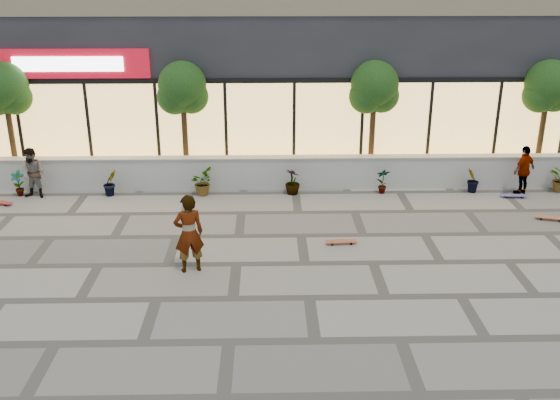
{
  "coord_description": "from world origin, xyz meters",
  "views": [
    {
      "loc": [
        -0.88,
        -11.71,
        6.69
      ],
      "look_at": [
        -0.57,
        2.49,
        1.3
      ],
      "focal_mm": 40.0,
      "sensor_mm": 36.0,
      "label": 1
    }
  ],
  "objects_px": {
    "tree_midwest": "(183,91)",
    "skater_left": "(33,173)",
    "skater_right_near": "(524,170)",
    "skateboard_center": "(341,241)",
    "tree_west": "(5,92)",
    "skateboard_right_near": "(550,218)",
    "skateboard_left": "(0,202)",
    "tree_east": "(548,89)",
    "tree_mideast": "(374,90)",
    "skateboard_right_far": "(514,195)",
    "skater_center": "(189,234)"
  },
  "relations": [
    {
      "from": "tree_midwest",
      "to": "skater_left",
      "type": "height_order",
      "value": "tree_midwest"
    },
    {
      "from": "skater_center",
      "to": "skater_left",
      "type": "relative_size",
      "value": 1.21
    },
    {
      "from": "tree_mideast",
      "to": "tree_east",
      "type": "xyz_separation_m",
      "value": [
        5.5,
        0.0,
        0.0
      ]
    },
    {
      "from": "skater_left",
      "to": "skateboard_center",
      "type": "xyz_separation_m",
      "value": [
        8.93,
        -3.6,
        -0.7
      ]
    },
    {
      "from": "skater_center",
      "to": "skateboard_center",
      "type": "xyz_separation_m",
      "value": [
        3.67,
        1.37,
        -0.86
      ]
    },
    {
      "from": "tree_midwest",
      "to": "skateboard_right_far",
      "type": "height_order",
      "value": "tree_midwest"
    },
    {
      "from": "tree_west",
      "to": "tree_east",
      "type": "relative_size",
      "value": 1.0
    },
    {
      "from": "skater_center",
      "to": "skateboard_center",
      "type": "relative_size",
      "value": 2.33
    },
    {
      "from": "skater_center",
      "to": "skateboard_right_far",
      "type": "bearing_deg",
      "value": -170.96
    },
    {
      "from": "skater_left",
      "to": "skateboard_center",
      "type": "bearing_deg",
      "value": -10.51
    },
    {
      "from": "skateboard_center",
      "to": "skateboard_left",
      "type": "bearing_deg",
      "value": 158.81
    },
    {
      "from": "tree_west",
      "to": "skater_right_near",
      "type": "bearing_deg",
      "value": -5.0
    },
    {
      "from": "skateboard_left",
      "to": "tree_mideast",
      "type": "bearing_deg",
      "value": 29.28
    },
    {
      "from": "tree_east",
      "to": "skateboard_center",
      "type": "xyz_separation_m",
      "value": [
        -7.01,
        -5.0,
        -2.91
      ]
    },
    {
      "from": "tree_east",
      "to": "skateboard_right_far",
      "type": "distance_m",
      "value": 3.66
    },
    {
      "from": "skater_right_near",
      "to": "skateboard_right_near",
      "type": "height_order",
      "value": "skater_right_near"
    },
    {
      "from": "skater_left",
      "to": "skateboard_right_near",
      "type": "relative_size",
      "value": 1.92
    },
    {
      "from": "skateboard_left",
      "to": "tree_west",
      "type": "bearing_deg",
      "value": 114.55
    },
    {
      "from": "tree_mideast",
      "to": "skater_left",
      "type": "xyz_separation_m",
      "value": [
        -10.44,
        -1.4,
        -2.21
      ]
    },
    {
      "from": "skateboard_right_far",
      "to": "skateboard_center",
      "type": "bearing_deg",
      "value": -146.14
    },
    {
      "from": "tree_midwest",
      "to": "skater_left",
      "type": "relative_size",
      "value": 2.52
    },
    {
      "from": "skater_right_near",
      "to": "skateboard_left",
      "type": "relative_size",
      "value": 1.89
    },
    {
      "from": "tree_midwest",
      "to": "skateboard_right_far",
      "type": "distance_m",
      "value": 10.7
    },
    {
      "from": "tree_west",
      "to": "skateboard_right_near",
      "type": "height_order",
      "value": "tree_west"
    },
    {
      "from": "skater_right_near",
      "to": "skateboard_left",
      "type": "distance_m",
      "value": 15.84
    },
    {
      "from": "tree_east",
      "to": "skater_right_near",
      "type": "distance_m",
      "value": 2.8
    },
    {
      "from": "tree_mideast",
      "to": "skateboard_center",
      "type": "xyz_separation_m",
      "value": [
        -1.51,
        -5.0,
        -2.91
      ]
    },
    {
      "from": "skateboard_center",
      "to": "skater_left",
      "type": "bearing_deg",
      "value": 153.92
    },
    {
      "from": "tree_west",
      "to": "skater_center",
      "type": "relative_size",
      "value": 2.09
    },
    {
      "from": "tree_west",
      "to": "skateboard_right_far",
      "type": "relative_size",
      "value": 5.1
    },
    {
      "from": "tree_west",
      "to": "skateboard_center",
      "type": "xyz_separation_m",
      "value": [
        9.99,
        -5.0,
        -2.91
      ]
    },
    {
      "from": "tree_east",
      "to": "skateboard_left",
      "type": "height_order",
      "value": "tree_east"
    },
    {
      "from": "skater_left",
      "to": "skateboard_center",
      "type": "relative_size",
      "value": 1.92
    },
    {
      "from": "tree_mideast",
      "to": "skater_left",
      "type": "relative_size",
      "value": 2.52
    },
    {
      "from": "skateboard_right_near",
      "to": "skateboard_right_far",
      "type": "bearing_deg",
      "value": 118.61
    },
    {
      "from": "tree_mideast",
      "to": "skater_right_near",
      "type": "distance_m",
      "value": 5.21
    },
    {
      "from": "skateboard_right_far",
      "to": "tree_west",
      "type": "bearing_deg",
      "value": 177.56
    },
    {
      "from": "tree_west",
      "to": "skateboard_right_near",
      "type": "xyz_separation_m",
      "value": [
        16.0,
        -3.54,
        -2.91
      ]
    },
    {
      "from": "skater_right_near",
      "to": "skateboard_center",
      "type": "relative_size",
      "value": 1.91
    },
    {
      "from": "skateboard_left",
      "to": "tree_east",
      "type": "bearing_deg",
      "value": 26.05
    },
    {
      "from": "tree_east",
      "to": "skateboard_center",
      "type": "bearing_deg",
      "value": -144.49
    },
    {
      "from": "tree_midwest",
      "to": "tree_mideast",
      "type": "relative_size",
      "value": 1.0
    },
    {
      "from": "tree_west",
      "to": "skateboard_right_near",
      "type": "relative_size",
      "value": 4.85
    },
    {
      "from": "skater_left",
      "to": "skateboard_right_near",
      "type": "bearing_deg",
      "value": 3.29
    },
    {
      "from": "tree_midwest",
      "to": "skateboard_left",
      "type": "bearing_deg",
      "value": -159.49
    },
    {
      "from": "skateboard_left",
      "to": "skateboard_right_near",
      "type": "relative_size",
      "value": 1.01
    },
    {
      "from": "tree_west",
      "to": "skateboard_left",
      "type": "relative_size",
      "value": 4.82
    },
    {
      "from": "tree_midwest",
      "to": "skater_right_near",
      "type": "bearing_deg",
      "value": -7.59
    },
    {
      "from": "tree_mideast",
      "to": "skater_center",
      "type": "xyz_separation_m",
      "value": [
        -5.18,
        -6.37,
        -2.05
      ]
    },
    {
      "from": "tree_mideast",
      "to": "skater_left",
      "type": "distance_m",
      "value": 10.76
    }
  ]
}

